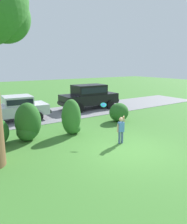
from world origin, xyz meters
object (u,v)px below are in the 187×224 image
object	(u,v)px
frisbee	(104,105)
child_thrower	(121,128)
parked_sedan	(14,107)
parked_suv	(89,95)

from	to	relation	value
frisbee	child_thrower	bearing A→B (deg)	-78.68
parked_sedan	frisbee	xyz separation A→B (m)	(2.66, -5.77, 0.78)
child_thrower	frisbee	xyz separation A→B (m)	(-0.21, 1.05, 0.91)
frisbee	parked_sedan	bearing A→B (deg)	114.74
frisbee	parked_suv	bearing A→B (deg)	62.65
parked_sedan	parked_suv	world-z (taller)	parked_suv
parked_suv	parked_sedan	bearing A→B (deg)	-175.51
parked_sedan	child_thrower	bearing A→B (deg)	-67.18
parked_suv	frisbee	distance (m)	7.04
parked_sedan	frisbee	world-z (taller)	frisbee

